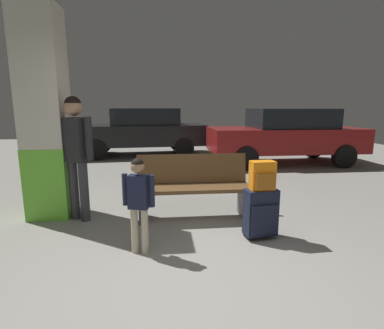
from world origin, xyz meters
The scene contains 9 objects.
ground_plane centered at (0.00, 4.00, -0.05)m, with size 18.00×18.00×0.10m, color gray.
structural_pillar centered at (-1.80, 2.02, 1.43)m, with size 0.57×0.57×2.89m.
bench centered at (0.23, 1.75, 0.44)m, with size 1.60×0.53×0.89m.
suitcase centered at (0.96, 0.93, 0.32)m, with size 0.41×0.28×0.60m.
backpack_bright centered at (0.96, 0.93, 0.77)m, with size 0.29×0.20×0.34m.
child centered at (-0.46, 0.70, 0.64)m, with size 0.34×0.24×1.04m.
adult centered at (-1.36, 1.79, 1.05)m, with size 0.51×0.36×1.70m.
parked_car_far centered at (-0.83, 7.55, 0.81)m, with size 4.22×2.04×1.51m.
parked_car_near centered at (3.22, 5.63, 0.81)m, with size 4.11×1.82×1.51m.
Camera 1 is at (-0.21, -2.38, 1.56)m, focal length 28.17 mm.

